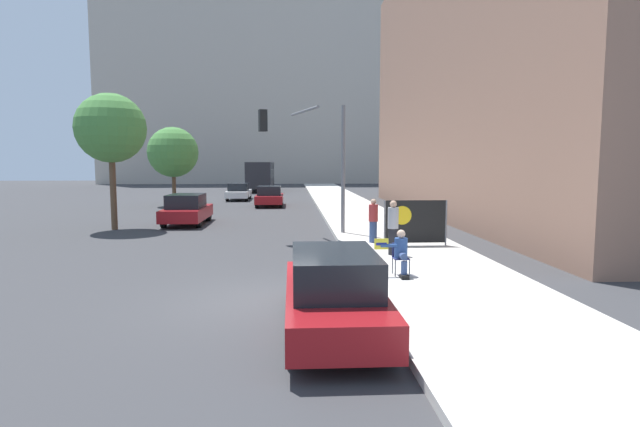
# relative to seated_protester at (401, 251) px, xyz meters

# --- Properties ---
(ground_plane) EXTENTS (160.00, 160.00, 0.00)m
(ground_plane) POSITION_rel_seated_protester_xyz_m (-3.45, -1.65, -0.81)
(ground_plane) COLOR #38383A
(sidewalk_curb) EXTENTS (4.27, 90.00, 0.18)m
(sidewalk_curb) POSITION_rel_seated_protester_xyz_m (1.08, 13.35, -0.72)
(sidewalk_curb) COLOR beige
(sidewalk_curb) RESTS_ON ground_plane
(building_backdrop_far) EXTENTS (52.00, 12.00, 36.74)m
(building_backdrop_far) POSITION_rel_seated_protester_xyz_m (-5.45, 68.08, 17.56)
(building_backdrop_far) COLOR #BCB2A3
(building_backdrop_far) RESTS_ON ground_plane
(building_backdrop_right) EXTENTS (10.00, 32.00, 16.65)m
(building_backdrop_right) POSITION_rel_seated_protester_xyz_m (9.99, 15.69, 7.52)
(building_backdrop_right) COLOR #936B56
(building_backdrop_right) RESTS_ON ground_plane
(seated_protester) EXTENTS (0.91, 0.77, 1.19)m
(seated_protester) POSITION_rel_seated_protester_xyz_m (0.00, 0.00, 0.00)
(seated_protester) COLOR #474C56
(seated_protester) RESTS_ON sidewalk_curb
(jogger_on_sidewalk) EXTENTS (0.34, 0.34, 1.74)m
(jogger_on_sidewalk) POSITION_rel_seated_protester_xyz_m (0.39, 2.94, 0.25)
(jogger_on_sidewalk) COLOR black
(jogger_on_sidewalk) RESTS_ON sidewalk_curb
(pedestrian_behind) EXTENTS (0.34, 0.34, 1.61)m
(pedestrian_behind) POSITION_rel_seated_protester_xyz_m (0.17, 5.45, 0.18)
(pedestrian_behind) COLOR #334775
(pedestrian_behind) RESTS_ON sidewalk_curb
(protest_banner) EXTENTS (2.26, 0.06, 1.61)m
(protest_banner) POSITION_rel_seated_protester_xyz_m (1.53, 4.66, 0.22)
(protest_banner) COLOR slate
(protest_banner) RESTS_ON sidewalk_curb
(traffic_light_pole) EXTENTS (3.52, 3.29, 5.29)m
(traffic_light_pole) POSITION_rel_seated_protester_xyz_m (-1.96, 7.79, 2.99)
(traffic_light_pole) COLOR slate
(traffic_light_pole) RESTS_ON sidewalk_curb
(parked_car_curbside) EXTENTS (1.72, 4.64, 1.52)m
(parked_car_curbside) POSITION_rel_seated_protester_xyz_m (-2.07, -3.76, -0.06)
(parked_car_curbside) COLOR maroon
(parked_car_curbside) RESTS_ON ground_plane
(car_on_road_nearest) EXTENTS (1.90, 4.50, 1.54)m
(car_on_road_nearest) POSITION_rel_seated_protester_xyz_m (-8.11, 12.78, -0.05)
(car_on_road_nearest) COLOR maroon
(car_on_road_nearest) RESTS_ON ground_plane
(car_on_road_midblock) EXTENTS (1.90, 4.29, 1.46)m
(car_on_road_midblock) POSITION_rel_seated_protester_xyz_m (-4.40, 23.20, -0.08)
(car_on_road_midblock) COLOR maroon
(car_on_road_midblock) RESTS_ON ground_plane
(car_on_road_distant) EXTENTS (1.80, 4.77, 1.42)m
(car_on_road_distant) POSITION_rel_seated_protester_xyz_m (-7.24, 29.49, -0.09)
(car_on_road_distant) COLOR white
(car_on_road_distant) RESTS_ON ground_plane
(city_bus_on_road) EXTENTS (2.60, 10.85, 3.18)m
(city_bus_on_road) POSITION_rel_seated_protester_xyz_m (-6.23, 43.44, 1.03)
(city_bus_on_road) COLOR #232328
(city_bus_on_road) RESTS_ON ground_plane
(street_tree_near_curb) EXTENTS (3.17, 3.17, 6.27)m
(street_tree_near_curb) POSITION_rel_seated_protester_xyz_m (-11.08, 10.99, 3.85)
(street_tree_near_curb) COLOR brown
(street_tree_near_curb) RESTS_ON ground_plane
(street_tree_midblock) EXTENTS (3.60, 3.60, 5.67)m
(street_tree_midblock) POSITION_rel_seated_protester_xyz_m (-11.32, 24.05, 3.05)
(street_tree_midblock) COLOR brown
(street_tree_midblock) RESTS_ON ground_plane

